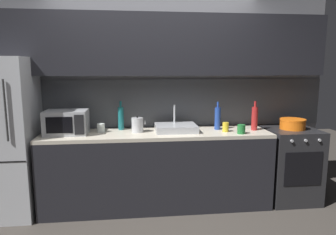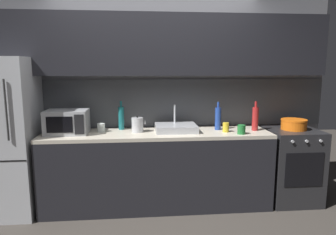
{
  "view_description": "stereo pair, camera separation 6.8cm",
  "coord_description": "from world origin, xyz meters",
  "px_view_note": "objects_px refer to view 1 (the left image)",
  "views": [
    {
      "loc": [
        -0.26,
        -2.56,
        1.64
      ],
      "look_at": [
        0.13,
        0.9,
        1.07
      ],
      "focal_mm": 32.62,
      "sensor_mm": 36.0,
      "label": 1
    },
    {
      "loc": [
        -0.2,
        -2.56,
        1.64
      ],
      "look_at": [
        0.13,
        0.9,
        1.07
      ],
      "focal_mm": 32.62,
      "sensor_mm": 36.0,
      "label": 2
    }
  ],
  "objects_px": {
    "wine_bottle_blue": "(218,118)",
    "cooking_pot": "(293,124)",
    "mug_clear": "(101,128)",
    "refrigerator": "(3,138)",
    "wine_bottle_teal": "(121,118)",
    "mug_yellow": "(226,127)",
    "microwave": "(67,122)",
    "wine_bottle_red": "(255,118)",
    "kettle": "(138,125)",
    "oven_range": "(290,164)",
    "mug_green": "(241,129)"
  },
  "relations": [
    {
      "from": "mug_clear",
      "to": "mug_green",
      "type": "bearing_deg",
      "value": -9.2
    },
    {
      "from": "mug_yellow",
      "to": "mug_clear",
      "type": "xyz_separation_m",
      "value": [
        -1.45,
        0.13,
        -0.0
      ]
    },
    {
      "from": "mug_green",
      "to": "cooking_pot",
      "type": "relative_size",
      "value": 0.34
    },
    {
      "from": "wine_bottle_red",
      "to": "mug_clear",
      "type": "bearing_deg",
      "value": 177.59
    },
    {
      "from": "mug_green",
      "to": "mug_clear",
      "type": "distance_m",
      "value": 1.61
    },
    {
      "from": "refrigerator",
      "to": "oven_range",
      "type": "height_order",
      "value": "refrigerator"
    },
    {
      "from": "oven_range",
      "to": "wine_bottle_teal",
      "type": "distance_m",
      "value": 2.17
    },
    {
      "from": "wine_bottle_teal",
      "to": "oven_range",
      "type": "bearing_deg",
      "value": -5.6
    },
    {
      "from": "microwave",
      "to": "wine_bottle_blue",
      "type": "relative_size",
      "value": 1.36
    },
    {
      "from": "wine_bottle_blue",
      "to": "cooking_pot",
      "type": "relative_size",
      "value": 1.11
    },
    {
      "from": "wine_bottle_blue",
      "to": "wine_bottle_red",
      "type": "bearing_deg",
      "value": -11.51
    },
    {
      "from": "mug_yellow",
      "to": "mug_green",
      "type": "xyz_separation_m",
      "value": [
        0.14,
        -0.13,
        -0.0
      ]
    },
    {
      "from": "microwave",
      "to": "wine_bottle_blue",
      "type": "height_order",
      "value": "wine_bottle_blue"
    },
    {
      "from": "oven_range",
      "to": "mug_clear",
      "type": "distance_m",
      "value": 2.36
    },
    {
      "from": "kettle",
      "to": "wine_bottle_blue",
      "type": "distance_m",
      "value": 0.97
    },
    {
      "from": "oven_range",
      "to": "microwave",
      "type": "distance_m",
      "value": 2.74
    },
    {
      "from": "refrigerator",
      "to": "microwave",
      "type": "bearing_deg",
      "value": 1.55
    },
    {
      "from": "wine_bottle_red",
      "to": "wine_bottle_teal",
      "type": "bearing_deg",
      "value": 172.58
    },
    {
      "from": "refrigerator",
      "to": "mug_green",
      "type": "height_order",
      "value": "refrigerator"
    },
    {
      "from": "mug_yellow",
      "to": "mug_clear",
      "type": "height_order",
      "value": "mug_yellow"
    },
    {
      "from": "microwave",
      "to": "kettle",
      "type": "relative_size",
      "value": 2.37
    },
    {
      "from": "refrigerator",
      "to": "oven_range",
      "type": "xyz_separation_m",
      "value": [
        3.35,
        -0.0,
        -0.43
      ]
    },
    {
      "from": "wine_bottle_red",
      "to": "cooking_pot",
      "type": "relative_size",
      "value": 1.15
    },
    {
      "from": "kettle",
      "to": "mug_yellow",
      "type": "height_order",
      "value": "kettle"
    },
    {
      "from": "wine_bottle_teal",
      "to": "mug_green",
      "type": "bearing_deg",
      "value": -15.89
    },
    {
      "from": "refrigerator",
      "to": "wine_bottle_red",
      "type": "relative_size",
      "value": 5.02
    },
    {
      "from": "wine_bottle_teal",
      "to": "mug_green",
      "type": "distance_m",
      "value": 1.42
    },
    {
      "from": "oven_range",
      "to": "kettle",
      "type": "height_order",
      "value": "kettle"
    },
    {
      "from": "wine_bottle_red",
      "to": "cooking_pot",
      "type": "height_order",
      "value": "wine_bottle_red"
    },
    {
      "from": "kettle",
      "to": "mug_clear",
      "type": "xyz_separation_m",
      "value": [
        -0.42,
        0.04,
        -0.04
      ]
    },
    {
      "from": "mug_green",
      "to": "wine_bottle_red",
      "type": "bearing_deg",
      "value": 38.64
    },
    {
      "from": "wine_bottle_red",
      "to": "cooking_pot",
      "type": "xyz_separation_m",
      "value": [
        0.49,
        0.0,
        -0.08
      ]
    },
    {
      "from": "refrigerator",
      "to": "oven_range",
      "type": "bearing_deg",
      "value": -0.02
    },
    {
      "from": "mug_clear",
      "to": "refrigerator",
      "type": "bearing_deg",
      "value": -176.1
    },
    {
      "from": "microwave",
      "to": "oven_range",
      "type": "bearing_deg",
      "value": -0.42
    },
    {
      "from": "wine_bottle_red",
      "to": "mug_yellow",
      "type": "relative_size",
      "value": 3.18
    },
    {
      "from": "refrigerator",
      "to": "mug_yellow",
      "type": "height_order",
      "value": "refrigerator"
    },
    {
      "from": "oven_range",
      "to": "microwave",
      "type": "xyz_separation_m",
      "value": [
        -2.67,
        0.02,
        0.58
      ]
    },
    {
      "from": "wine_bottle_red",
      "to": "mug_clear",
      "type": "xyz_separation_m",
      "value": [
        -1.82,
        0.08,
        -0.1
      ]
    },
    {
      "from": "microwave",
      "to": "wine_bottle_red",
      "type": "bearing_deg",
      "value": -0.61
    },
    {
      "from": "oven_range",
      "to": "wine_bottle_blue",
      "type": "distance_m",
      "value": 1.09
    },
    {
      "from": "oven_range",
      "to": "wine_bottle_blue",
      "type": "height_order",
      "value": "wine_bottle_blue"
    },
    {
      "from": "wine_bottle_blue",
      "to": "cooking_pot",
      "type": "distance_m",
      "value": 0.92
    },
    {
      "from": "wine_bottle_red",
      "to": "wine_bottle_blue",
      "type": "bearing_deg",
      "value": 168.49
    },
    {
      "from": "mug_green",
      "to": "microwave",
      "type": "bearing_deg",
      "value": 174.05
    },
    {
      "from": "wine_bottle_teal",
      "to": "cooking_pot",
      "type": "relative_size",
      "value": 1.14
    },
    {
      "from": "mug_yellow",
      "to": "cooking_pot",
      "type": "distance_m",
      "value": 0.86
    },
    {
      "from": "microwave",
      "to": "mug_yellow",
      "type": "distance_m",
      "value": 1.82
    },
    {
      "from": "microwave",
      "to": "refrigerator",
      "type": "bearing_deg",
      "value": -178.45
    },
    {
      "from": "wine_bottle_teal",
      "to": "wine_bottle_blue",
      "type": "height_order",
      "value": "wine_bottle_teal"
    }
  ]
}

